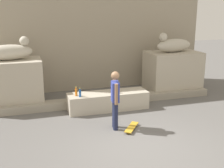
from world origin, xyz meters
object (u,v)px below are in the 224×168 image
statue_reclining_left (9,52)px  skater (115,98)px  statue_reclining_right (173,45)px  bottle_blue (80,93)px  skateboard (132,127)px  bottle_red (115,90)px  bottle_orange (76,92)px

statue_reclining_left → skater: 4.13m
skater → statue_reclining_right: bearing=-39.3°
bottle_blue → skateboard: bearing=-54.4°
skater → skateboard: size_ratio=2.20×
statue_reclining_left → bottle_blue: 2.82m
statue_reclining_left → skater: size_ratio=1.00×
bottle_red → bottle_orange: bearing=177.6°
statue_reclining_right → bottle_red: size_ratio=6.25×
skateboard → bottle_orange: bottle_orange is taller
bottle_orange → skater: bearing=-62.2°
skater → bottle_red: size_ratio=6.22×
statue_reclining_right → bottle_red: (-2.85, -1.35, -1.22)m
statue_reclining_right → statue_reclining_left: bearing=-11.1°
statue_reclining_left → bottle_red: (3.27, -1.37, -1.22)m
statue_reclining_left → bottle_blue: bearing=-44.0°
bottle_red → bottle_blue: (-1.19, -0.10, 0.01)m
statue_reclining_right → skater: (-3.32, -2.86, -1.00)m
bottle_orange → bottle_blue: bearing=-57.8°
skater → bottle_blue: bearing=37.2°
statue_reclining_left → statue_reclining_right: (6.12, -0.01, 0.00)m
skater → bottle_red: 1.59m
bottle_orange → bottle_blue: size_ratio=1.02×
statue_reclining_left → skater: (2.80, -2.87, -1.00)m
statue_reclining_right → skater: 4.49m
statue_reclining_left → statue_reclining_right: same height
statue_reclining_right → skateboard: bearing=35.7°
statue_reclining_left → skateboard: statue_reclining_left is taller
statue_reclining_right → bottle_blue: size_ratio=5.70×
statue_reclining_left → bottle_orange: statue_reclining_left is taller
skateboard → bottle_blue: bottle_blue is taller
statue_reclining_left → bottle_red: statue_reclining_left is taller
bottle_orange → skateboard: bearing=-54.7°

